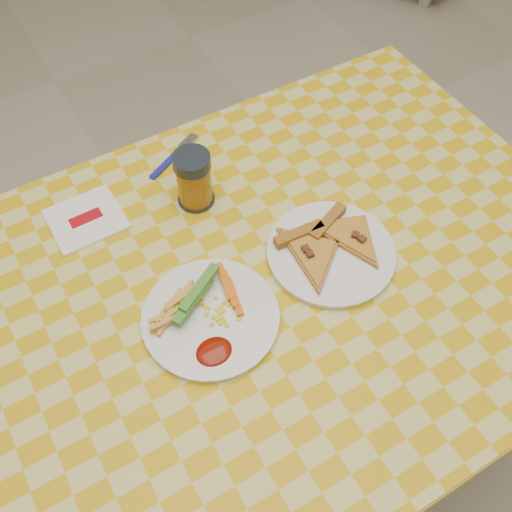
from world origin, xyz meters
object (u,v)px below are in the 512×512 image
object	(u,v)px
plate_left	(211,318)
drink_glass	(194,180)
table	(259,303)
plate_right	(331,253)

from	to	relation	value
plate_left	drink_glass	xyz separation A→B (m)	(0.10, 0.25, 0.05)
table	plate_left	size ratio (longest dim) A/B	5.57
table	plate_left	bearing A→B (deg)	-167.59
table	drink_glass	xyz separation A→B (m)	(-0.01, 0.23, 0.13)
table	plate_left	world-z (taller)	plate_left
plate_left	plate_right	size ratio (longest dim) A/B	0.99
plate_right	drink_glass	distance (m)	0.29
table	drink_glass	size ratio (longest dim) A/B	10.82
drink_glass	plate_right	bearing A→B (deg)	-58.10
plate_left	plate_right	xyz separation A→B (m)	(0.25, 0.01, 0.00)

